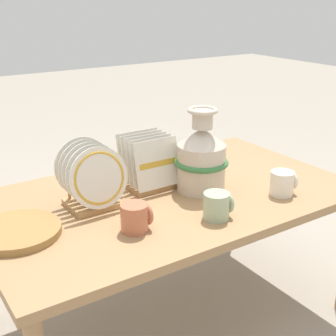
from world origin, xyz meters
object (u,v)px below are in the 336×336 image
object	(u,v)px
ceramic_vase	(201,157)
mug_sage_glaze	(217,205)
dish_rack_round_plates	(92,180)
mug_terracotta_glaze	(136,217)
dish_rack_square_plates	(148,167)
wicker_charger_stack	(17,231)
mug_cream_glaze	(283,183)
fruit_bowl	(182,162)

from	to	relation	value
ceramic_vase	mug_sage_glaze	xyz separation A→B (m)	(-0.11, -0.24, -0.09)
dish_rack_round_plates	mug_terracotta_glaze	distance (m)	0.26
ceramic_vase	dish_rack_round_plates	size ratio (longest dim) A/B	1.37
dish_rack_round_plates	dish_rack_square_plates	distance (m)	0.28
wicker_charger_stack	mug_sage_glaze	xyz separation A→B (m)	(0.65, -0.27, 0.04)
ceramic_vase	wicker_charger_stack	distance (m)	0.77
mug_sage_glaze	mug_cream_glaze	bearing A→B (deg)	3.56
dish_rack_square_plates	mug_sage_glaze	world-z (taller)	dish_rack_square_plates
dish_rack_square_plates	mug_terracotta_glaze	xyz separation A→B (m)	(-0.24, -0.31, -0.04)
wicker_charger_stack	mug_cream_glaze	bearing A→B (deg)	-13.91
dish_rack_round_plates	wicker_charger_stack	world-z (taller)	dish_rack_round_plates
mug_terracotta_glaze	mug_sage_glaze	bearing A→B (deg)	-15.28
mug_cream_glaze	fruit_bowl	distance (m)	0.50
mug_cream_glaze	fruit_bowl	bearing A→B (deg)	109.53
dish_rack_square_plates	mug_cream_glaze	world-z (taller)	dish_rack_square_plates
ceramic_vase	dish_rack_square_plates	bearing A→B (deg)	138.40
dish_rack_square_plates	mug_sage_glaze	xyz separation A→B (m)	(0.06, -0.39, -0.04)
mug_sage_glaze	fruit_bowl	xyz separation A→B (m)	(0.19, 0.49, -0.02)
fruit_bowl	mug_terracotta_glaze	bearing A→B (deg)	-139.42
wicker_charger_stack	mug_sage_glaze	bearing A→B (deg)	-22.69
dish_rack_square_plates	mug_terracotta_glaze	size ratio (longest dim) A/B	2.14
wicker_charger_stack	mug_sage_glaze	size ratio (longest dim) A/B	2.84
dish_rack_round_plates	mug_terracotta_glaze	xyz separation A→B (m)	(0.04, -0.25, -0.06)
mug_terracotta_glaze	mug_cream_glaze	distance (m)	0.65
dish_rack_round_plates	fruit_bowl	size ratio (longest dim) A/B	1.85
ceramic_vase	mug_terracotta_glaze	size ratio (longest dim) A/B	3.32
dish_rack_round_plates	fruit_bowl	bearing A→B (deg)	16.91
mug_cream_glaze	fruit_bowl	world-z (taller)	mug_cream_glaze
dish_rack_square_plates	fruit_bowl	size ratio (longest dim) A/B	1.64
dish_rack_square_plates	fruit_bowl	bearing A→B (deg)	23.10
mug_sage_glaze	wicker_charger_stack	bearing A→B (deg)	157.31
ceramic_vase	dish_rack_round_plates	bearing A→B (deg)	168.26
mug_terracotta_glaze	mug_cream_glaze	bearing A→B (deg)	-5.10
ceramic_vase	mug_terracotta_glaze	bearing A→B (deg)	-158.05
dish_rack_round_plates	fruit_bowl	xyz separation A→B (m)	(0.52, 0.16, -0.08)
ceramic_vase	fruit_bowl	distance (m)	0.29
dish_rack_square_plates	mug_cream_glaze	distance (m)	0.55
dish_rack_square_plates	mug_sage_glaze	bearing A→B (deg)	-81.71
dish_rack_round_plates	mug_cream_glaze	distance (m)	0.76
dish_rack_square_plates	fruit_bowl	xyz separation A→B (m)	(0.25, 0.10, -0.06)
ceramic_vase	fruit_bowl	xyz separation A→B (m)	(0.08, 0.25, -0.11)
mug_sage_glaze	mug_terracotta_glaze	bearing A→B (deg)	164.72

